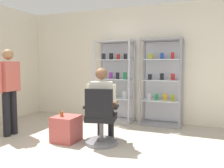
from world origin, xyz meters
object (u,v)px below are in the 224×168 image
Objects in this scene: display_cabinet_right at (162,82)px; seated_shopkeeper at (103,101)px; storage_crate at (66,129)px; office_chair at (101,122)px; tea_glass at (62,114)px; display_cabinet_left at (115,80)px; standing_customer at (9,86)px.

display_cabinet_right is 1.76m from seated_shopkeeper.
storage_crate is at bearing -126.39° from display_cabinet_right.
tea_glass is at bearing -171.81° from office_chair.
display_cabinet_left reaches higher than tea_glass.
tea_glass is (-1.38, -1.85, -0.47)m from display_cabinet_right.
seated_shopkeeper reaches higher than office_chair.
storage_crate is at bearing 4.23° from standing_customer.
display_cabinet_right is 3.14m from standing_customer.
office_chair is at bearing -76.65° from seated_shopkeeper.
seated_shopkeeper is at bearing 18.56° from storage_crate.
office_chair is (0.42, -1.75, -0.57)m from display_cabinet_left.
display_cabinet_right is 2.36m from tea_glass.
display_cabinet_left is 1.00× the size of display_cabinet_right.
seated_shopkeeper is 2.89× the size of storage_crate.
storage_crate is 1.39m from standing_customer.
display_cabinet_right is 4.26× the size of storage_crate.
standing_customer reaches higher than storage_crate.
standing_customer is at bearing -178.36° from tea_glass.
display_cabinet_right reaches higher than office_chair.
display_cabinet_right is (1.10, 0.00, -0.00)m from display_cabinet_left.
office_chair reaches higher than storage_crate.
display_cabinet_left is at bearing 82.89° from storage_crate.
office_chair is at bearing 3.99° from storage_crate.
display_cabinet_left reaches higher than office_chair.
display_cabinet_left is 2.36m from standing_customer.
display_cabinet_left is 21.49× the size of tea_glass.
standing_customer is (-1.41, -1.88, -0.03)m from display_cabinet_left.
tea_glass is 0.05× the size of standing_customer.
storage_crate is (-0.61, -0.20, -0.49)m from seated_shopkeeper.
office_chair is 0.36m from seated_shopkeeper.
tea_glass is (-0.05, -0.06, 0.27)m from storage_crate.
display_cabinet_left is at bearing 53.13° from standing_customer.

